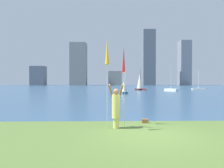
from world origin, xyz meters
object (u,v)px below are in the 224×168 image
person (116,107)px  kite_flag_left (107,54)px  sailboat_4 (171,90)px  bag (145,121)px  sailboat_1 (124,88)px  sailboat_2 (199,89)px  sailboat_0 (140,82)px  kite_flag_right (124,61)px

person → kite_flag_left: (-0.38, -0.36, 2.21)m
kite_flag_left → sailboat_4: sailboat_4 is taller
bag → sailboat_1: bearing=87.9°
kite_flag_left → sailboat_4: (12.87, 33.06, -2.81)m
person → sailboat_1: sailboat_1 is taller
kite_flag_left → person: bearing=43.5°
person → sailboat_4: 35.01m
person → sailboat_4: sailboat_4 is taller
person → sailboat_1: (2.31, 24.51, 0.07)m
kite_flag_left → sailboat_1: (2.69, 24.87, -2.14)m
bag → sailboat_2: size_ratio=0.07×
person → kite_flag_left: kite_flag_left is taller
bag → sailboat_4: size_ratio=0.06×
kite_flag_left → sailboat_4: 35.59m
sailboat_4 → person: bearing=-110.9°
sailboat_4 → sailboat_0: bearing=135.1°
kite_flag_right → sailboat_0: (6.60, 37.51, -1.07)m
kite_flag_left → sailboat_0: bearing=79.2°
bag → sailboat_0: sailboat_0 is taller
kite_flag_left → kite_flag_right: (0.77, 1.02, -0.18)m
person → sailboat_0: bearing=60.0°
sailboat_1 → sailboat_4: (10.18, 8.19, -0.67)m
sailboat_0 → sailboat_1: 14.47m
kite_flag_right → sailboat_1: 24.00m
kite_flag_right → sailboat_2: 43.04m
person → bag: (1.45, 1.05, -0.84)m
person → kite_flag_right: (0.38, 0.66, 2.03)m
bag → sailboat_1: size_ratio=0.09×
person → kite_flag_left: bearing=-156.1°
bag → kite_flag_right: bearing=-159.8°
kite_flag_left → sailboat_1: size_ratio=1.10×
bag → sailboat_2: sailboat_2 is taller
sailboat_0 → bag: bearing=-98.5°
sailboat_0 → sailboat_4: bearing=-44.9°
kite_flag_left → sailboat_1: 25.11m
kite_flag_left → sailboat_4: bearing=68.7°
kite_flag_left → sailboat_2: (21.11, 38.86, -2.85)m
bag → sailboat_1: sailboat_1 is taller
kite_flag_right → sailboat_1: kite_flag_right is taller
sailboat_0 → sailboat_2: size_ratio=1.04×
kite_flag_right → kite_flag_left: bearing=-126.8°
bag → sailboat_4: bearing=70.8°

